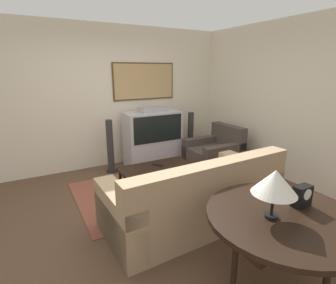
{
  "coord_description": "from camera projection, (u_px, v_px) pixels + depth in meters",
  "views": [
    {
      "loc": [
        -1.32,
        -2.91,
        1.88
      ],
      "look_at": [
        0.66,
        0.64,
        0.75
      ],
      "focal_mm": 28.0,
      "sensor_mm": 36.0,
      "label": 1
    }
  ],
  "objects": [
    {
      "name": "ground_plane",
      "position": [
        149.0,
        212.0,
        3.57
      ],
      "size": [
        12.0,
        12.0,
        0.0
      ],
      "primitive_type": "plane",
      "color": "brown"
    },
    {
      "name": "wall_back",
      "position": [
        101.0,
        98.0,
        5.01
      ],
      "size": [
        12.0,
        0.1,
        2.7
      ],
      "color": "beige",
      "rests_on": "ground_plane"
    },
    {
      "name": "wall_right",
      "position": [
        288.0,
        102.0,
        4.44
      ],
      "size": [
        0.06,
        12.0,
        2.7
      ],
      "color": "beige",
      "rests_on": "ground_plane"
    },
    {
      "name": "area_rug",
      "position": [
        153.0,
        189.0,
        4.24
      ],
      "size": [
        2.34,
        1.73,
        0.01
      ],
      "color": "brown",
      "rests_on": "ground_plane"
    },
    {
      "name": "tv",
      "position": [
        153.0,
        138.0,
        5.3
      ],
      "size": [
        1.13,
        0.52,
        1.16
      ],
      "color": "#B7B7BC",
      "rests_on": "ground_plane"
    },
    {
      "name": "couch",
      "position": [
        195.0,
        199.0,
        3.27
      ],
      "size": [
        2.23,
        1.07,
        0.9
      ],
      "rotation": [
        0.0,
        0.0,
        3.18
      ],
      "color": "tan",
      "rests_on": "ground_plane"
    },
    {
      "name": "armchair",
      "position": [
        215.0,
        154.0,
        5.16
      ],
      "size": [
        0.93,
        0.85,
        0.82
      ],
      "rotation": [
        0.0,
        0.0,
        -1.56
      ],
      "color": "#473D38",
      "rests_on": "ground_plane"
    },
    {
      "name": "coffee_table",
      "position": [
        157.0,
        169.0,
        4.15
      ],
      "size": [
        1.15,
        0.56,
        0.4
      ],
      "color": "black",
      "rests_on": "ground_plane"
    },
    {
      "name": "console_table",
      "position": [
        283.0,
        221.0,
        2.16
      ],
      "size": [
        1.26,
        1.26,
        0.73
      ],
      "color": "black",
      "rests_on": "ground_plane"
    },
    {
      "name": "table_lamp",
      "position": [
        275.0,
        183.0,
        2.03
      ],
      "size": [
        0.35,
        0.35,
        0.41
      ],
      "color": "black",
      "rests_on": "console_table"
    },
    {
      "name": "mantel_clock",
      "position": [
        302.0,
        196.0,
        2.26
      ],
      "size": [
        0.17,
        0.1,
        0.19
      ],
      "color": "black",
      "rests_on": "console_table"
    },
    {
      "name": "remote",
      "position": [
        157.0,
        165.0,
        4.18
      ],
      "size": [
        0.13,
        0.16,
        0.02
      ],
      "color": "black",
      "rests_on": "coffee_table"
    },
    {
      "name": "speaker_tower_left",
      "position": [
        110.0,
        148.0,
        4.87
      ],
      "size": [
        0.21,
        0.21,
        1.0
      ],
      "color": "black",
      "rests_on": "ground_plane"
    },
    {
      "name": "speaker_tower_right",
      "position": [
        190.0,
        136.0,
        5.71
      ],
      "size": [
        0.21,
        0.21,
        1.0
      ],
      "color": "black",
      "rests_on": "ground_plane"
    }
  ]
}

